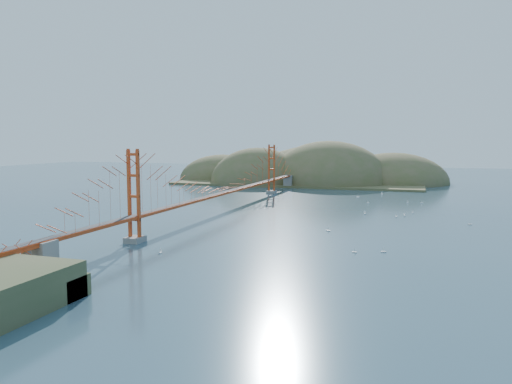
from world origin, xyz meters
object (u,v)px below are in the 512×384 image
(sailboat_1, at_px, (404,215))
(fort, at_px, (33,273))
(sailboat_0, at_px, (365,213))
(bridge, at_px, (225,172))
(sailboat_2, at_px, (328,230))

(sailboat_1, bearing_deg, fort, -121.05)
(fort, relative_size, sailboat_0, 5.08)
(fort, height_order, sailboat_1, fort)
(bridge, distance_m, fort, 48.40)
(bridge, distance_m, sailboat_0, 25.89)
(sailboat_1, distance_m, sailboat_2, 20.83)
(sailboat_2, bearing_deg, sailboat_1, 62.26)
(bridge, height_order, sailboat_1, bridge)
(sailboat_1, xyz_separation_m, sailboat_0, (-6.59, -0.21, 0.01))
(sailboat_1, height_order, sailboat_2, sailboat_2)
(fort, bearing_deg, bridge, 90.48)
(bridge, bearing_deg, sailboat_1, 6.24)
(sailboat_1, bearing_deg, bridge, -173.76)
(sailboat_2, bearing_deg, fort, -122.80)
(sailboat_1, relative_size, sailboat_0, 0.95)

